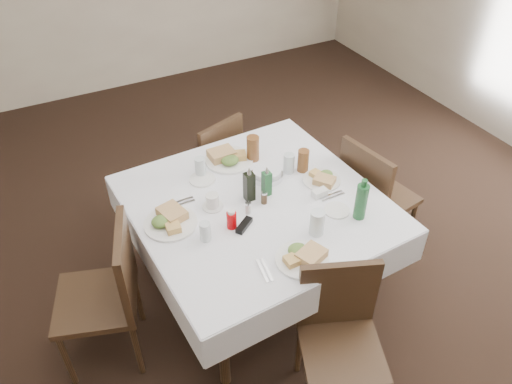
% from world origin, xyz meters
% --- Properties ---
extents(ground_plane, '(7.00, 7.00, 0.00)m').
position_xyz_m(ground_plane, '(0.00, 0.00, 0.00)').
color(ground_plane, black).
extents(room_shell, '(6.04, 7.04, 2.80)m').
position_xyz_m(room_shell, '(0.00, 0.00, 1.71)').
color(room_shell, '#B7A690').
rests_on(room_shell, ground).
extents(dining_table, '(1.45, 1.45, 0.76)m').
position_xyz_m(dining_table, '(0.06, 0.17, 0.68)').
color(dining_table, black).
rests_on(dining_table, ground).
extents(chair_north, '(0.50, 0.50, 0.84)m').
position_xyz_m(chair_north, '(0.15, 1.04, 0.48)').
color(chair_north, black).
rests_on(chair_north, ground).
extents(chair_south, '(0.53, 0.53, 0.86)m').
position_xyz_m(chair_south, '(0.11, -0.64, 0.49)').
color(chair_south, black).
rests_on(chair_south, ground).
extents(chair_east, '(0.49, 0.49, 0.90)m').
position_xyz_m(chair_east, '(0.92, 0.15, 0.51)').
color(chair_east, black).
rests_on(chair_east, ground).
extents(chair_west, '(0.55, 0.55, 0.92)m').
position_xyz_m(chair_west, '(-0.85, 0.13, 0.53)').
color(chair_west, black).
rests_on(chair_west, ground).
extents(meal_north, '(0.31, 0.31, 0.07)m').
position_xyz_m(meal_north, '(0.08, 0.61, 0.79)').
color(meal_north, white).
rests_on(meal_north, dining_table).
extents(meal_south, '(0.28, 0.28, 0.06)m').
position_xyz_m(meal_south, '(0.05, -0.35, 0.79)').
color(meal_south, white).
rests_on(meal_south, dining_table).
extents(meal_east, '(0.23, 0.23, 0.05)m').
position_xyz_m(meal_east, '(0.50, 0.15, 0.78)').
color(meal_east, white).
rests_on(meal_east, dining_table).
extents(meal_west, '(0.30, 0.30, 0.06)m').
position_xyz_m(meal_west, '(-0.45, 0.22, 0.79)').
color(meal_west, white).
rests_on(meal_west, dining_table).
extents(side_plate_a, '(0.16, 0.16, 0.01)m').
position_xyz_m(side_plate_a, '(-0.14, 0.50, 0.77)').
color(side_plate_a, white).
rests_on(side_plate_a, dining_table).
extents(side_plate_b, '(0.15, 0.15, 0.01)m').
position_xyz_m(side_plate_b, '(0.42, -0.12, 0.77)').
color(side_plate_b, white).
rests_on(side_plate_b, dining_table).
extents(water_n, '(0.07, 0.07, 0.12)m').
position_xyz_m(water_n, '(-0.13, 0.56, 0.82)').
color(water_n, silver).
rests_on(water_n, dining_table).
extents(water_s, '(0.08, 0.08, 0.15)m').
position_xyz_m(water_s, '(0.22, -0.21, 0.84)').
color(water_s, silver).
rests_on(water_s, dining_table).
extents(water_e, '(0.07, 0.07, 0.13)m').
position_xyz_m(water_e, '(0.37, 0.33, 0.83)').
color(water_e, silver).
rests_on(water_e, dining_table).
extents(water_w, '(0.06, 0.06, 0.11)m').
position_xyz_m(water_w, '(-0.33, 0.02, 0.82)').
color(water_w, silver).
rests_on(water_w, dining_table).
extents(iced_tea_a, '(0.08, 0.08, 0.17)m').
position_xyz_m(iced_tea_a, '(0.24, 0.56, 0.85)').
color(iced_tea_a, brown).
rests_on(iced_tea_a, dining_table).
extents(iced_tea_b, '(0.07, 0.07, 0.15)m').
position_xyz_m(iced_tea_b, '(0.46, 0.31, 0.84)').
color(iced_tea_b, brown).
rests_on(iced_tea_b, dining_table).
extents(bread_basket, '(0.20, 0.20, 0.06)m').
position_xyz_m(bread_basket, '(0.22, 0.34, 0.79)').
color(bread_basket, silver).
rests_on(bread_basket, dining_table).
extents(oil_cruet_dark, '(0.06, 0.06, 0.23)m').
position_xyz_m(oil_cruet_dark, '(0.03, 0.21, 0.86)').
color(oil_cruet_dark, black).
rests_on(oil_cruet_dark, dining_table).
extents(oil_cruet_green, '(0.05, 0.05, 0.20)m').
position_xyz_m(oil_cruet_green, '(0.14, 0.20, 0.85)').
color(oil_cruet_green, '#215F2F').
rests_on(oil_cruet_green, dining_table).
extents(ketchup_bottle, '(0.06, 0.06, 0.12)m').
position_xyz_m(ketchup_bottle, '(-0.16, 0.04, 0.82)').
color(ketchup_bottle, '#B80105').
rests_on(ketchup_bottle, dining_table).
extents(salt_shaker, '(0.03, 0.03, 0.08)m').
position_xyz_m(salt_shaker, '(-0.03, 0.10, 0.80)').
color(salt_shaker, white).
rests_on(salt_shaker, dining_table).
extents(pepper_shaker, '(0.04, 0.04, 0.08)m').
position_xyz_m(pepper_shaker, '(0.09, 0.14, 0.80)').
color(pepper_shaker, '#463220').
rests_on(pepper_shaker, dining_table).
extents(coffee_mug, '(0.12, 0.12, 0.09)m').
position_xyz_m(coffee_mug, '(-0.19, 0.24, 0.80)').
color(coffee_mug, white).
rests_on(coffee_mug, dining_table).
extents(sunglasses, '(0.13, 0.11, 0.03)m').
position_xyz_m(sunglasses, '(-0.10, 0.01, 0.78)').
color(sunglasses, black).
rests_on(sunglasses, dining_table).
extents(green_bottle, '(0.07, 0.07, 0.26)m').
position_xyz_m(green_bottle, '(0.50, -0.22, 0.88)').
color(green_bottle, '#215F2F').
rests_on(green_bottle, dining_table).
extents(sugar_caddy, '(0.09, 0.06, 0.05)m').
position_xyz_m(sugar_caddy, '(0.41, 0.04, 0.79)').
color(sugar_caddy, white).
rests_on(sugar_caddy, dining_table).
extents(cutlery_n, '(0.08, 0.18, 0.01)m').
position_xyz_m(cutlery_n, '(0.19, 0.61, 0.77)').
color(cutlery_n, silver).
rests_on(cutlery_n, dining_table).
extents(cutlery_s, '(0.06, 0.16, 0.01)m').
position_xyz_m(cutlery_s, '(-0.16, -0.33, 0.77)').
color(cutlery_s, silver).
rests_on(cutlery_s, dining_table).
extents(cutlery_e, '(0.16, 0.04, 0.01)m').
position_xyz_m(cutlery_e, '(0.47, 0.00, 0.77)').
color(cutlery_e, silver).
rests_on(cutlery_e, dining_table).
extents(cutlery_w, '(0.19, 0.05, 0.01)m').
position_xyz_m(cutlery_w, '(-0.35, 0.36, 0.77)').
color(cutlery_w, silver).
rests_on(cutlery_w, dining_table).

